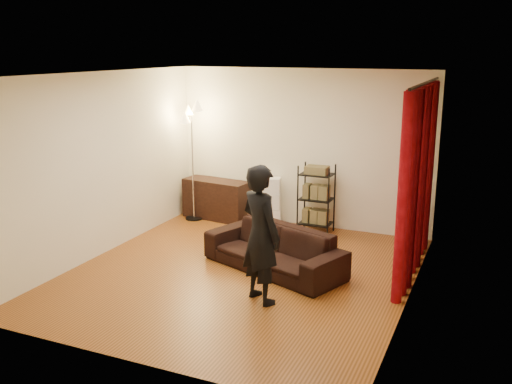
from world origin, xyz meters
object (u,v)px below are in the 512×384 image
at_px(media_cabinet, 217,199).
at_px(storage_boxes, 271,201).
at_px(person, 261,234).
at_px(floor_lamp, 193,163).
at_px(sofa, 274,249).
at_px(wire_shelf, 316,199).

xyz_separation_m(media_cabinet, storage_boxes, (1.04, 0.08, 0.06)).
distance_m(person, floor_lamp, 3.64).
bearing_deg(storage_boxes, sofa, -66.93).
distance_m(person, storage_boxes, 3.20).
bearing_deg(floor_lamp, wire_shelf, 3.86).
bearing_deg(media_cabinet, sofa, -38.01).
bearing_deg(storage_boxes, person, -70.29).
distance_m(storage_boxes, wire_shelf, 0.90).
bearing_deg(sofa, media_cabinet, 155.65).
bearing_deg(media_cabinet, floor_lamp, -140.57).
xyz_separation_m(person, wire_shelf, (-0.20, 2.84, -0.27)).
height_order(person, floor_lamp, floor_lamp).
bearing_deg(floor_lamp, person, -47.53).
bearing_deg(wire_shelf, media_cabinet, 168.18).
xyz_separation_m(sofa, media_cabinet, (-1.88, 1.90, 0.05)).
height_order(media_cabinet, floor_lamp, floor_lamp).
bearing_deg(storage_boxes, media_cabinet, -175.58).
bearing_deg(storage_boxes, wire_shelf, -9.68).
relative_size(person, wire_shelf, 1.48).
height_order(storage_boxes, wire_shelf, wire_shelf).
height_order(sofa, storage_boxes, storage_boxes).
xyz_separation_m(person, media_cabinet, (-2.11, 2.90, -0.50)).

